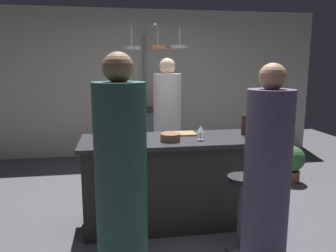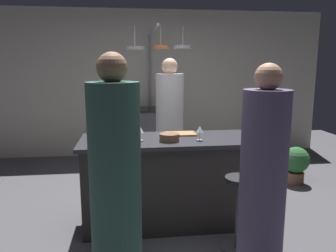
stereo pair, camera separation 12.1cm
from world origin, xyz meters
name	(u,v)px [view 2 (the right image)]	position (x,y,z in m)	size (l,w,h in m)	color
ground_plane	(170,221)	(0.00, 0.00, 0.00)	(9.00, 9.00, 0.00)	#4C4C51
back_wall	(149,84)	(0.00, 2.85, 1.30)	(6.40, 0.16, 2.60)	beige
kitchen_island	(170,180)	(0.00, 0.00, 0.45)	(1.80, 0.72, 0.90)	#332D2B
stove_range	(152,133)	(0.00, 2.45, 0.45)	(0.80, 0.64, 0.89)	#47474C
chef	(170,129)	(0.13, 1.03, 0.80)	(0.36, 0.36, 1.72)	white
bar_stool_right	(239,210)	(0.53, -0.62, 0.38)	(0.28, 0.28, 0.68)	#4C4C51
guest_right	(263,182)	(0.58, -0.98, 0.76)	(0.35, 0.35, 1.65)	#594C6B
bar_stool_left	(122,217)	(-0.49, -0.62, 0.38)	(0.28, 0.28, 0.68)	#4C4C51
guest_left	(115,186)	(-0.52, -1.00, 0.80)	(0.36, 0.36, 1.72)	#33594C
overhead_pot_rack	(155,62)	(0.02, 1.81, 1.67)	(0.91, 1.56, 2.17)	gray
potted_plant	(296,163)	(1.89, 0.92, 0.30)	(0.36, 0.36, 0.52)	brown
cutting_board	(180,134)	(0.14, 0.17, 0.91)	(0.32, 0.22, 0.02)	#997047
pepper_mill	(244,125)	(0.80, 0.06, 1.01)	(0.05, 0.05, 0.21)	#382319
wine_bottle_dark	(102,129)	(-0.67, 0.01, 1.01)	(0.07, 0.07, 0.29)	black
wine_bottle_amber	(135,131)	(-0.35, -0.18, 1.02)	(0.07, 0.07, 0.31)	brown
wine_bottle_white	(123,131)	(-0.47, -0.17, 1.02)	(0.07, 0.07, 0.31)	gray
wine_glass_near_left_guest	(200,130)	(0.28, -0.13, 1.01)	(0.07, 0.07, 0.15)	silver
wine_glass_by_chef	(140,130)	(-0.30, -0.07, 1.01)	(0.07, 0.07, 0.15)	silver
mixing_bowl_wooden	(169,137)	(-0.02, -0.12, 0.94)	(0.19, 0.19, 0.08)	brown
mixing_bowl_ceramic	(114,133)	(-0.56, 0.21, 0.93)	(0.17, 0.17, 0.06)	silver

